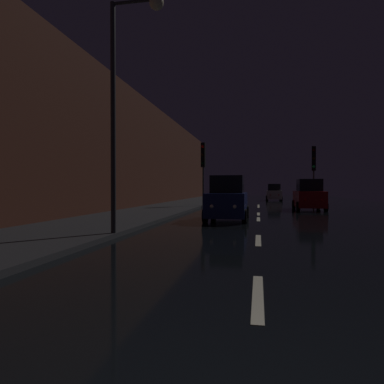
{
  "coord_description": "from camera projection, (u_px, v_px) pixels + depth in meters",
  "views": [
    {
      "loc": [
        0.01,
        -2.09,
        1.57
      ],
      "look_at": [
        -3.57,
        16.53,
        1.31
      ],
      "focal_mm": 32.53,
      "sensor_mm": 36.0,
      "label": 1
    }
  ],
  "objects": [
    {
      "name": "ground",
      "position": [
        259.0,
        208.0,
        26.13
      ],
      "size": [
        25.45,
        84.0,
        0.02
      ],
      "primitive_type": "cube",
      "color": "black"
    },
    {
      "name": "sidewalk_left",
      "position": [
        174.0,
        206.0,
        27.36
      ],
      "size": [
        4.4,
        84.0,
        0.15
      ],
      "primitive_type": "cube",
      "color": "#28282B",
      "rests_on": "ground"
    },
    {
      "name": "building_facade_left",
      "position": [
        126.0,
        149.0,
        24.36
      ],
      "size": [
        0.8,
        63.0,
        8.55
      ],
      "primitive_type": "cube",
      "color": "#472319",
      "rests_on": "ground"
    },
    {
      "name": "lane_centerline",
      "position": [
        258.0,
        217.0,
        18.41
      ],
      "size": [
        0.16,
        27.78,
        0.01
      ],
      "color": "beige",
      "rests_on": "ground"
    },
    {
      "name": "traffic_light_far_right",
      "position": [
        314.0,
        163.0,
        27.05
      ],
      "size": [
        0.35,
        0.47,
        4.76
      ],
      "rotation": [
        0.0,
        0.0,
        -1.7
      ],
      "color": "#38383A",
      "rests_on": "ground"
    },
    {
      "name": "traffic_light_far_left",
      "position": [
        203.0,
        160.0,
        26.89
      ],
      "size": [
        0.33,
        0.47,
        5.02
      ],
      "rotation": [
        0.0,
        0.0,
        -1.64
      ],
      "color": "#38383A",
      "rests_on": "ground"
    },
    {
      "name": "streetlamp_overhead",
      "position": [
        127.0,
        80.0,
        10.65
      ],
      "size": [
        1.7,
        0.44,
        7.35
      ],
      "color": "#2D2D30",
      "rests_on": "ground"
    },
    {
      "name": "car_approaching_headlights",
      "position": [
        228.0,
        200.0,
        16.72
      ],
      "size": [
        1.95,
        4.22,
        2.12
      ],
      "rotation": [
        0.0,
        0.0,
        -1.57
      ],
      "color": "#141E51",
      "rests_on": "ground"
    },
    {
      "name": "car_distant_taillights",
      "position": [
        274.0,
        193.0,
        40.69
      ],
      "size": [
        1.8,
        3.89,
        1.96
      ],
      "rotation": [
        0.0,
        0.0,
        1.57
      ],
      "color": "silver",
      "rests_on": "ground"
    },
    {
      "name": "car_parked_right_far",
      "position": [
        309.0,
        196.0,
        24.02
      ],
      "size": [
        1.95,
        4.22,
        2.13
      ],
      "rotation": [
        0.0,
        0.0,
        1.57
      ],
      "color": "maroon",
      "rests_on": "ground"
    }
  ]
}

